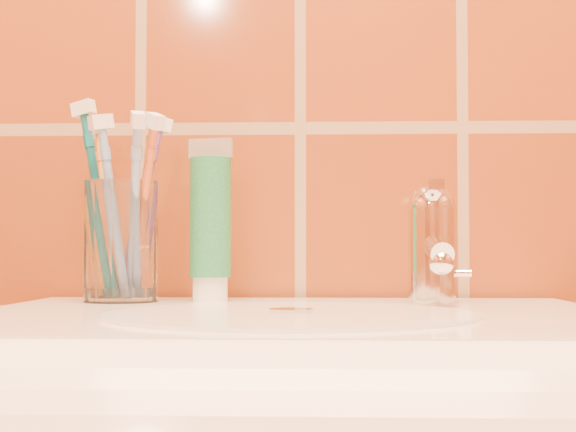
{
  "coord_description": "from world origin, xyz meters",
  "views": [
    {
      "loc": [
        0.03,
        0.2,
        0.9
      ],
      "look_at": [
        -0.01,
        1.08,
        0.94
      ],
      "focal_mm": 55.0,
      "sensor_mm": 36.0,
      "label": 1
    }
  ],
  "objects": [
    {
      "name": "toothbrush_5",
      "position": [
        -0.16,
        1.08,
        0.94
      ],
      "size": [
        0.08,
        0.14,
        0.21
      ],
      "primitive_type": null,
      "rotation": [
        0.3,
        0.0,
        0.32
      ],
      "color": "#7B9FDC",
      "rests_on": "glass_tumbler"
    },
    {
      "name": "toothbrush_2",
      "position": [
        -0.19,
        1.08,
        0.94
      ],
      "size": [
        0.08,
        0.08,
        0.2
      ],
      "primitive_type": null,
      "rotation": [
        0.16,
        0.0,
        -0.89
      ],
      "color": "#7AA4DA",
      "rests_on": "glass_tumbler"
    },
    {
      "name": "toothbrush_1",
      "position": [
        -0.2,
        1.1,
        0.95
      ],
      "size": [
        0.09,
        0.08,
        0.22
      ],
      "primitive_type": null,
      "rotation": [
        0.2,
        0.0,
        -1.9
      ],
      "color": "#0D616D",
      "rests_on": "glass_tumbler"
    },
    {
      "name": "toothbrush_0",
      "position": [
        -0.16,
        1.08,
        0.94
      ],
      "size": [
        0.12,
        0.13,
        0.21
      ],
      "primitive_type": null,
      "rotation": [
        0.31,
        0.0,
        0.64
      ],
      "color": "#D15B24",
      "rests_on": "glass_tumbler"
    },
    {
      "name": "toothpaste_tube",
      "position": [
        -0.09,
        1.12,
        0.93
      ],
      "size": [
        0.05,
        0.04,
        0.17
      ],
      "rotation": [
        0.0,
        0.0,
        -0.24
      ],
      "color": "white",
      "rests_on": "pedestal_sink"
    },
    {
      "name": "toothbrush_3",
      "position": [
        -0.21,
        1.13,
        0.95
      ],
      "size": [
        0.11,
        0.16,
        0.22
      ],
      "primitive_type": null,
      "rotation": [
        0.36,
        0.0,
        -2.71
      ],
      "color": "orange",
      "rests_on": "glass_tumbler"
    },
    {
      "name": "glass_tumbler",
      "position": [
        -0.18,
        1.1,
        0.91
      ],
      "size": [
        0.09,
        0.09,
        0.12
      ],
      "primitive_type": "cylinder",
      "rotation": [
        0.0,
        0.0,
        0.24
      ],
      "color": "white",
      "rests_on": "pedestal_sink"
    },
    {
      "name": "faucet",
      "position": [
        0.14,
        1.09,
        0.91
      ],
      "size": [
        0.05,
        0.11,
        0.12
      ],
      "color": "white",
      "rests_on": "pedestal_sink"
    },
    {
      "name": "toothbrush_4",
      "position": [
        -0.17,
        1.12,
        0.95
      ],
      "size": [
        0.1,
        0.09,
        0.2
      ],
      "primitive_type": null,
      "rotation": [
        0.23,
        0.0,
        1.99
      ],
      "color": "#71418B",
      "rests_on": "glass_tumbler"
    }
  ]
}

